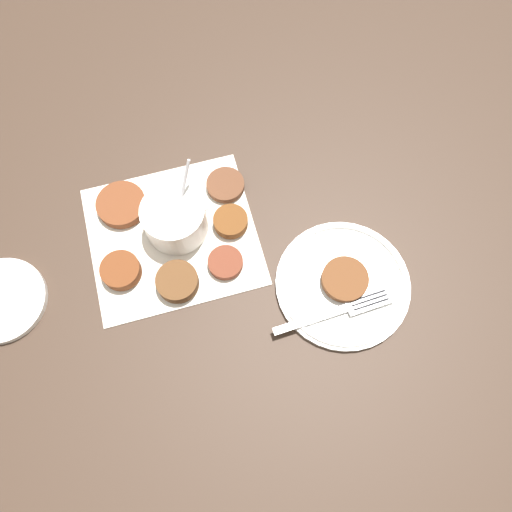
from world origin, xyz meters
name	(u,v)px	position (x,y,z in m)	size (l,w,h in m)	color
ground_plane	(166,230)	(0.00, 0.00, 0.00)	(4.00, 4.00, 0.00)	#38281E
napkin	(173,236)	(0.01, -0.01, 0.00)	(0.30, 0.29, 0.00)	silver
sauce_bowl	(176,221)	(0.02, 0.00, 0.03)	(0.11, 0.11, 0.12)	white
fritter_0	(225,263)	(0.09, -0.08, 0.01)	(0.06, 0.06, 0.01)	brown
fritter_1	(121,270)	(-0.08, -0.07, 0.01)	(0.06, 0.06, 0.02)	brown
fritter_2	(121,205)	(-0.07, 0.05, 0.01)	(0.08, 0.08, 0.02)	brown
fritter_3	(225,185)	(0.11, 0.06, 0.01)	(0.07, 0.07, 0.01)	brown
fritter_4	(177,282)	(0.01, -0.10, 0.01)	(0.07, 0.07, 0.02)	brown
fritter_5	(231,221)	(0.11, -0.01, 0.01)	(0.06, 0.06, 0.02)	brown
serving_plate	(343,284)	(0.28, -0.14, 0.01)	(0.22, 0.22, 0.02)	white
fritter_on_plate	(345,279)	(0.28, -0.14, 0.02)	(0.07, 0.07, 0.01)	brown
fork	(346,308)	(0.27, -0.18, 0.02)	(0.20, 0.05, 0.00)	silver
extra_saucer	(2,300)	(-0.27, -0.09, 0.01)	(0.14, 0.14, 0.01)	white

